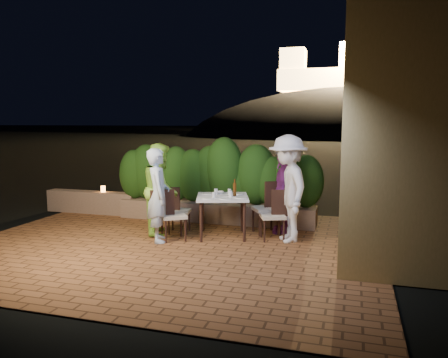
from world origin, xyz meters
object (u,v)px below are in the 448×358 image
at_px(chair_left_front, 173,215).
at_px(diner_green, 161,189).
at_px(beer_bottle, 235,187).
at_px(diner_white, 288,188).
at_px(parapet_lamp, 103,189).
at_px(diner_purple, 284,191).
at_px(chair_right_front, 273,215).
at_px(dining_table, 222,216).
at_px(diner_blue, 158,195).
at_px(chair_right_back, 266,208).
at_px(bowl, 219,192).
at_px(chair_left_back, 179,210).

xyz_separation_m(chair_left_front, diner_green, (-0.41, 0.38, 0.39)).
height_order(beer_bottle, diner_white, diner_white).
distance_m(chair_left_front, parapet_lamp, 2.90).
bearing_deg(diner_purple, chair_right_front, -14.48).
relative_size(dining_table, diner_white, 0.49).
bearing_deg(chair_right_front, diner_blue, -2.00).
bearing_deg(chair_right_back, diner_purple, 173.23).
height_order(dining_table, chair_right_front, chair_right_front).
relative_size(chair_left_front, diner_blue, 0.56).
height_order(chair_right_front, chair_right_back, chair_right_back).
bearing_deg(bowl, chair_left_front, -130.41).
distance_m(chair_left_front, diner_purple, 2.12).
bearing_deg(diner_white, diner_blue, -98.23).
bearing_deg(beer_bottle, chair_right_back, 36.81).
bearing_deg(bowl, dining_table, -61.62).
xyz_separation_m(bowl, diner_white, (1.32, -0.22, 0.17)).
xyz_separation_m(beer_bottle, diner_blue, (-1.19, -0.71, -0.09)).
bearing_deg(chair_left_front, beer_bottle, -5.10).
bearing_deg(diner_green, bowl, -89.94).
xyz_separation_m(chair_right_front, chair_right_back, (-0.21, 0.42, 0.04)).
distance_m(bowl, diner_white, 1.35).
relative_size(chair_right_front, diner_white, 0.48).
xyz_separation_m(chair_left_back, diner_purple, (1.89, 0.58, 0.36)).
bearing_deg(dining_table, bowl, 118.38).
relative_size(beer_bottle, chair_right_back, 0.32).
distance_m(diner_white, diner_purple, 0.60).
relative_size(chair_left_back, diner_blue, 0.53).
distance_m(chair_right_front, diner_blue, 2.04).
xyz_separation_m(chair_left_back, diner_green, (-0.31, -0.12, 0.41)).
height_order(chair_right_front, diner_green, diner_green).
height_order(diner_blue, parapet_lamp, diner_blue).
distance_m(beer_bottle, chair_left_front, 1.21).
bearing_deg(chair_right_front, beer_bottle, -25.00).
relative_size(chair_right_back, diner_purple, 0.61).
relative_size(chair_left_front, chair_left_back, 1.05).
relative_size(chair_left_back, diner_white, 0.46).
xyz_separation_m(beer_bottle, diner_purple, (0.81, 0.52, -0.11)).
bearing_deg(chair_left_front, chair_right_back, -2.59).
height_order(chair_left_back, diner_white, diner_white).
xyz_separation_m(diner_blue, diner_purple, (2.00, 1.23, -0.02)).
xyz_separation_m(chair_left_front, chair_left_back, (-0.10, 0.50, -0.02)).
bearing_deg(chair_left_front, dining_table, -2.74).
relative_size(chair_left_front, chair_right_back, 0.93).
height_order(dining_table, diner_green, diner_green).
relative_size(dining_table, bowl, 5.43).
bearing_deg(chair_left_back, chair_right_front, -10.28).
height_order(bowl, diner_green, diner_green).
bearing_deg(chair_right_front, diner_white, 160.57).
bearing_deg(bowl, parapet_lamp, 164.03).
height_order(diner_white, diner_purple, diner_white).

